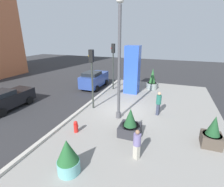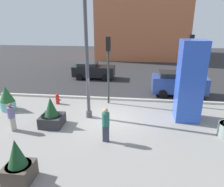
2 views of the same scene
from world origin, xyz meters
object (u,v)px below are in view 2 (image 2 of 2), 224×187
object	(u,v)px
potted_plant_near_right	(18,164)
pedestrian_crossing	(11,116)
lamp_post	(87,57)
pedestrian_on_sidewalk	(106,123)
potted_plant_mid_plaza	(7,99)
fire_hydrant	(57,99)
art_pillar_blue	(190,82)
potted_plant_near_left	(52,115)
traffic_light_far_side	(108,60)
car_curb_west	(93,70)
car_passing_lane	(178,83)
traffic_light_corner	(189,60)

from	to	relation	value
potted_plant_near_right	pedestrian_crossing	distance (m)	4.23
lamp_post	pedestrian_on_sidewalk	xyz separation A→B (m)	(1.42, -2.59, -2.71)
potted_plant_mid_plaza	fire_hydrant	bearing A→B (deg)	25.87
art_pillar_blue	potted_plant_near_left	xyz separation A→B (m)	(-7.63, -1.76, -1.69)
art_pillar_blue	traffic_light_far_side	distance (m)	5.36
pedestrian_on_sidewalk	potted_plant_near_right	bearing A→B (deg)	-132.57
lamp_post	pedestrian_on_sidewalk	bearing A→B (deg)	-61.20
potted_plant_mid_plaza	pedestrian_on_sidewalk	size ratio (longest dim) A/B	0.91
lamp_post	traffic_light_far_side	world-z (taller)	lamp_post
potted_plant_mid_plaza	car_curb_west	xyz separation A→B (m)	(4.02, 8.32, 0.03)
art_pillar_blue	potted_plant_near_left	world-z (taller)	art_pillar_blue
potted_plant_near_left	pedestrian_on_sidewalk	size ratio (longest dim) A/B	0.95
art_pillar_blue	potted_plant_mid_plaza	xyz separation A→B (m)	(-11.35, -0.01, -1.54)
potted_plant_near_left	potted_plant_mid_plaza	size ratio (longest dim) A/B	1.04
art_pillar_blue	potted_plant_mid_plaza	size ratio (longest dim) A/B	2.88
lamp_post	car_passing_lane	distance (m)	8.19
lamp_post	potted_plant_mid_plaza	size ratio (longest dim) A/B	4.69
potted_plant_mid_plaza	car_curb_west	distance (m)	9.25
potted_plant_mid_plaza	car_passing_lane	distance (m)	12.36
potted_plant_near_left	fire_hydrant	size ratio (longest dim) A/B	2.25
traffic_light_corner	pedestrian_on_sidewalk	size ratio (longest dim) A/B	2.68
traffic_light_far_side	car_curb_west	xyz separation A→B (m)	(-2.39, 6.36, -2.29)
potted_plant_near_left	traffic_light_corner	size ratio (longest dim) A/B	0.35
traffic_light_far_side	car_passing_lane	distance (m)	6.07
art_pillar_blue	fire_hydrant	xyz separation A→B (m)	(-8.48, 1.38, -1.96)
car_curb_west	traffic_light_corner	bearing A→B (deg)	-39.14
potted_plant_near_right	pedestrian_crossing	world-z (taller)	potted_plant_near_right
car_curb_west	pedestrian_on_sidewalk	size ratio (longest dim) A/B	2.29
fire_hydrant	car_passing_lane	distance (m)	9.21
potted_plant_near_right	fire_hydrant	size ratio (longest dim) A/B	2.34
potted_plant_near_left	car_passing_lane	distance (m)	9.94
art_pillar_blue	pedestrian_on_sidewalk	bearing A→B (deg)	-145.17
traffic_light_far_side	car_passing_lane	bearing A→B (deg)	24.64
traffic_light_far_side	pedestrian_on_sidewalk	xyz separation A→B (m)	(0.54, -5.01, -2.11)
lamp_post	potted_plant_near_right	world-z (taller)	lamp_post
potted_plant_near_right	potted_plant_mid_plaza	xyz separation A→B (m)	(-4.17, 6.08, 0.06)
potted_plant_near_left	fire_hydrant	world-z (taller)	potted_plant_near_left
art_pillar_blue	pedestrian_on_sidewalk	size ratio (longest dim) A/B	2.61
potted_plant_mid_plaza	fire_hydrant	world-z (taller)	potted_plant_mid_plaza
art_pillar_blue	traffic_light_corner	size ratio (longest dim) A/B	0.98
potted_plant_near_left	pedestrian_crossing	distance (m)	2.05
potted_plant_near_right	fire_hydrant	bearing A→B (deg)	99.95
lamp_post	fire_hydrant	xyz separation A→B (m)	(-2.67, 1.85, -3.34)
potted_plant_near_left	fire_hydrant	xyz separation A→B (m)	(-0.85, 3.14, -0.27)
traffic_light_far_side	car_curb_west	world-z (taller)	traffic_light_far_side
art_pillar_blue	car_curb_west	size ratio (longest dim) A/B	1.14
pedestrian_crossing	lamp_post	bearing A→B (deg)	29.47
potted_plant_near_right	traffic_light_far_side	size ratio (longest dim) A/B	0.38
potted_plant_near_left	potted_plant_near_right	distance (m)	4.35
art_pillar_blue	fire_hydrant	bearing A→B (deg)	170.75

